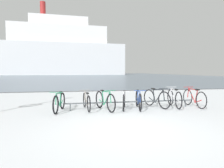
# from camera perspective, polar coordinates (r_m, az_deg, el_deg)

# --- Properties ---
(ground) EXTENTS (80.00, 132.00, 0.08)m
(ground) POSITION_cam_1_polar(r_m,az_deg,el_deg) (58.90, -8.57, 2.20)
(ground) COLOR silver
(bike_rack) EXTENTS (5.37, 0.13, 0.31)m
(bike_rack) POSITION_cam_1_polar(r_m,az_deg,el_deg) (8.06, 5.52, -5.21)
(bike_rack) COLOR #4C5156
(bike_rack) RESTS_ON ground
(bicycle_0) EXTENTS (0.46, 1.62, 0.78)m
(bicycle_0) POSITION_cam_1_polar(r_m,az_deg,el_deg) (7.72, -15.00, -5.10)
(bicycle_0) COLOR black
(bicycle_0) RESTS_ON ground
(bicycle_1) EXTENTS (0.46, 1.68, 0.75)m
(bicycle_1) POSITION_cam_1_polar(r_m,az_deg,el_deg) (7.87, -7.39, -4.92)
(bicycle_1) COLOR black
(bicycle_1) RESTS_ON ground
(bicycle_2) EXTENTS (0.65, 1.69, 0.82)m
(bicycle_2) POSITION_cam_1_polar(r_m,az_deg,el_deg) (7.71, -2.08, -4.86)
(bicycle_2) COLOR black
(bicycle_2) RESTS_ON ground
(bicycle_3) EXTENTS (0.57, 1.58, 0.77)m
(bicycle_3) POSITION_cam_1_polar(r_m,az_deg,el_deg) (7.95, 3.51, -4.74)
(bicycle_3) COLOR black
(bicycle_3) RESTS_ON ground
(bicycle_4) EXTENTS (0.50, 1.72, 0.79)m
(bicycle_4) POSITION_cam_1_polar(r_m,az_deg,el_deg) (8.07, 7.65, -4.59)
(bicycle_4) COLOR black
(bicycle_4) RESTS_ON ground
(bicycle_5) EXTENTS (0.64, 1.60, 0.84)m
(bicycle_5) POSITION_cam_1_polar(r_m,az_deg,el_deg) (8.52, 12.71, -4.06)
(bicycle_5) COLOR black
(bicycle_5) RESTS_ON ground
(bicycle_6) EXTENTS (0.46, 1.66, 0.84)m
(bicycle_6) POSITION_cam_1_polar(r_m,az_deg,el_deg) (8.76, 17.53, -3.94)
(bicycle_6) COLOR black
(bicycle_6) RESTS_ON ground
(bicycle_7) EXTENTS (0.46, 1.68, 0.83)m
(bicycle_7) POSITION_cam_1_polar(r_m,az_deg,el_deg) (9.14, 22.61, -3.76)
(bicycle_7) COLOR black
(bicycle_7) RESTS_ON ground
(ferry_ship) EXTENTS (49.45, 15.10, 28.25)m
(ferry_ship) POSITION_cam_1_polar(r_m,az_deg,el_deg) (82.53, -14.26, 9.18)
(ferry_ship) COLOR silver
(ferry_ship) RESTS_ON ground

